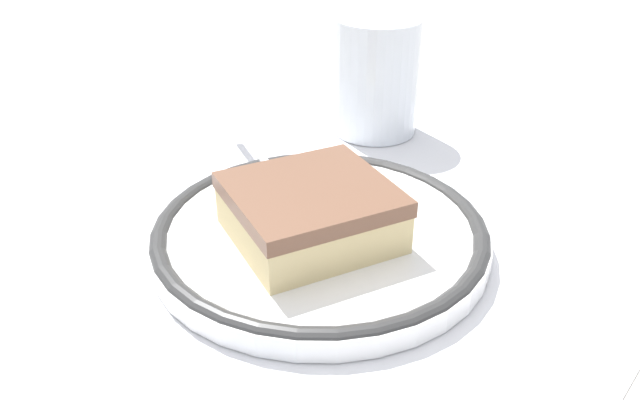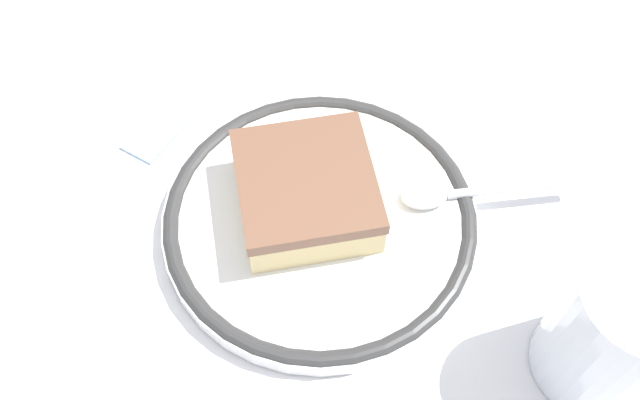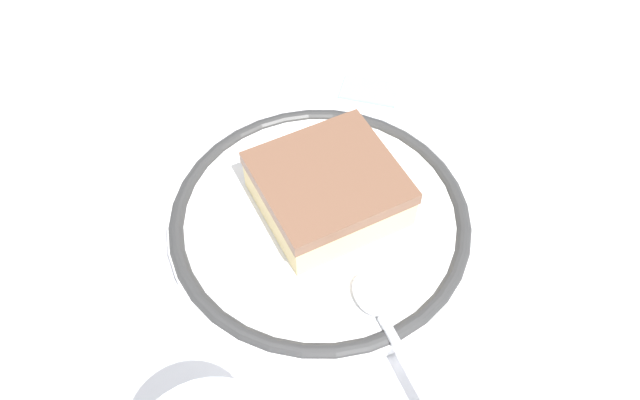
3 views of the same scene
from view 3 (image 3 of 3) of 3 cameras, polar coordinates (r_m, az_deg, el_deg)
The scene contains 6 objects.
ground_plane at distance 0.46m, azimuth -0.91°, elevation -5.01°, with size 2.40×2.40×0.00m, color #B7B2A8.
placemat at distance 0.46m, azimuth -0.91°, elevation -4.96°, with size 0.49×0.41×0.00m, color white.
plate at distance 0.46m, azimuth 0.00°, elevation -1.89°, with size 0.22×0.22×0.02m.
cake_slice at distance 0.45m, azimuth 0.74°, elevation 1.02°, with size 0.12×0.12×0.04m.
spoon at distance 0.41m, azimuth 6.03°, elevation -11.08°, with size 0.07×0.12×0.01m.
sugar_packet at distance 0.56m, azimuth 4.49°, elevation 9.97°, with size 0.05×0.03×0.01m, color #8CB2E0.
Camera 3 is at (-0.18, -0.16, 0.39)m, focal length 35.52 mm.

